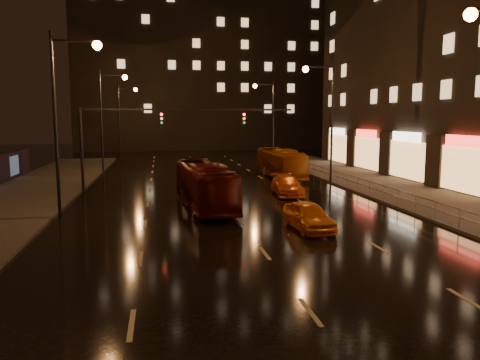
% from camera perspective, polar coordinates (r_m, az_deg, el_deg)
% --- Properties ---
extents(ground, '(140.00, 140.00, 0.00)m').
position_cam_1_polar(ground, '(34.93, -2.77, -1.48)').
color(ground, black).
rests_on(ground, ground).
extents(sidewalk_left, '(7.00, 70.00, 0.15)m').
position_cam_1_polar(sidewalk_left, '(31.19, -27.04, -3.28)').
color(sidewalk_left, '#38332D').
rests_on(sidewalk_left, ground).
extents(sidewalk_right, '(7.00, 70.00, 0.15)m').
position_cam_1_polar(sidewalk_right, '(34.58, 21.14, -1.96)').
color(sidewalk_right, '#38332D').
rests_on(sidewalk_right, ground).
extents(building_distant, '(44.00, 16.00, 36.00)m').
position_cam_1_polar(building_distant, '(87.52, -4.41, 15.80)').
color(building_distant, black).
rests_on(building_distant, ground).
extents(traffic_signal, '(15.31, 0.32, 6.20)m').
position_cam_1_polar(traffic_signal, '(34.26, -11.30, 6.16)').
color(traffic_signal, black).
rests_on(traffic_signal, ground).
extents(railing_right, '(0.05, 56.00, 1.00)m').
position_cam_1_polar(railing_right, '(35.59, 14.16, -0.08)').
color(railing_right, '#99999E').
rests_on(railing_right, sidewalk_right).
extents(bus_red, '(3.13, 10.05, 2.75)m').
position_cam_1_polar(bus_red, '(28.97, -4.37, -0.63)').
color(bus_red, '#550F0C').
rests_on(bus_red, ground).
extents(bus_curb, '(2.56, 9.58, 2.65)m').
position_cam_1_polar(bus_curb, '(43.51, 4.95, 2.06)').
color(bus_curb, '#AC5211').
rests_on(bus_curb, ground).
extents(taxi_near, '(1.90, 4.18, 1.39)m').
position_cam_1_polar(taxi_near, '(23.41, 8.33, -4.36)').
color(taxi_near, orange).
rests_on(taxi_near, ground).
extents(taxi_far, '(2.20, 4.73, 1.34)m').
position_cam_1_polar(taxi_far, '(33.81, 5.75, -0.67)').
color(taxi_far, orange).
rests_on(taxi_far, ground).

